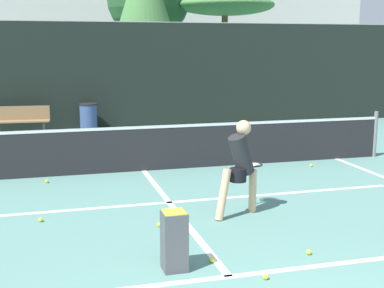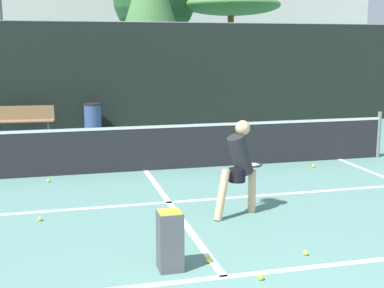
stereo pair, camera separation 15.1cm
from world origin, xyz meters
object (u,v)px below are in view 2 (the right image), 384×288
(courtside_bench, at_px, (24,120))
(trash_bin, at_px, (93,118))
(ball_hopper, at_px, (170,239))
(parked_car, at_px, (8,100))
(player_practicing, at_px, (240,163))

(courtside_bench, distance_m, trash_bin, 1.98)
(ball_hopper, xyz_separation_m, parked_car, (-2.91, 14.83, 0.24))
(courtside_bench, xyz_separation_m, trash_bin, (1.97, 0.21, -0.04))
(ball_hopper, relative_size, parked_car, 0.16)
(ball_hopper, height_order, trash_bin, trash_bin)
(player_practicing, xyz_separation_m, parked_car, (-4.37, 13.09, -0.20))
(courtside_bench, height_order, parked_car, parked_car)
(ball_hopper, height_order, parked_car, parked_car)
(player_practicing, distance_m, courtside_bench, 9.20)
(player_practicing, bearing_deg, trash_bin, 77.37)
(parked_car, bearing_deg, player_practicing, -71.55)
(parked_car, bearing_deg, trash_bin, -57.91)
(ball_hopper, xyz_separation_m, courtside_bench, (-2.12, 10.21, 0.10))
(ball_hopper, bearing_deg, courtside_bench, 101.70)
(trash_bin, bearing_deg, player_practicing, -79.54)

